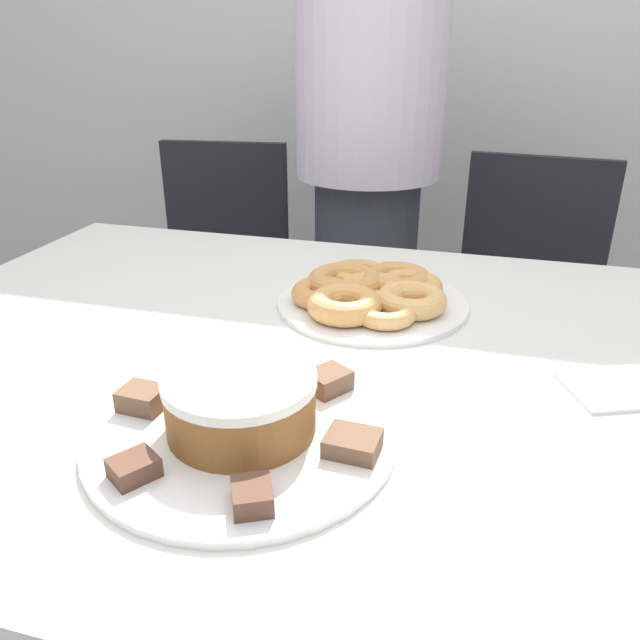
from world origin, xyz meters
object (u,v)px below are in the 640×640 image
object	(u,v)px
plate_cake	(243,432)
napkin	(619,389)
plate_donuts	(372,303)
person_standing	(368,161)
office_chair_right	(518,335)
office_chair_left	(218,302)
frosted_cake	(241,402)

from	to	relation	value
plate_cake	napkin	size ratio (longest dim) A/B	2.20
plate_donuts	plate_cake	bearing A→B (deg)	-99.69
person_standing	napkin	size ratio (longest dim) A/B	10.28
plate_cake	plate_donuts	distance (m)	0.42
person_standing	napkin	xyz separation A→B (m)	(0.53, -0.95, -0.10)
office_chair_right	napkin	world-z (taller)	office_chair_right
office_chair_right	plate_donuts	bearing A→B (deg)	-106.09
office_chair_left	frosted_cake	world-z (taller)	office_chair_left
office_chair_left	napkin	world-z (taller)	office_chair_left
plate_donuts	napkin	world-z (taller)	plate_donuts
plate_donuts	frosted_cake	world-z (taller)	frosted_cake
plate_cake	office_chair_right	bearing A→B (deg)	71.93
plate_cake	frosted_cake	bearing A→B (deg)	104.04
office_chair_left	plate_cake	size ratio (longest dim) A/B	2.51
person_standing	plate_donuts	world-z (taller)	person_standing
office_chair_left	plate_cake	bearing A→B (deg)	-70.28
person_standing	plate_donuts	xyz separation A→B (m)	(0.16, -0.76, -0.10)
person_standing	office_chair_left	bearing A→B (deg)	-171.27
office_chair_right	office_chair_left	bearing A→B (deg)	-173.34
person_standing	frosted_cake	xyz separation A→B (m)	(0.09, -1.17, -0.06)
person_standing	office_chair_right	size ratio (longest dim) A/B	1.86
plate_donuts	napkin	size ratio (longest dim) A/B	1.99
plate_cake	frosted_cake	xyz separation A→B (m)	(-0.00, 0.00, 0.04)
person_standing	napkin	bearing A→B (deg)	-60.99
office_chair_left	napkin	distance (m)	1.36
office_chair_left	frosted_cake	bearing A→B (deg)	-70.28
person_standing	office_chair_right	xyz separation A→B (m)	(0.45, -0.07, -0.45)
frosted_cake	plate_cake	bearing A→B (deg)	-75.96
person_standing	office_chair_right	bearing A→B (deg)	-8.73
office_chair_right	napkin	size ratio (longest dim) A/B	5.52
office_chair_left	office_chair_right	size ratio (longest dim) A/B	1.00
office_chair_right	frosted_cake	world-z (taller)	office_chair_right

